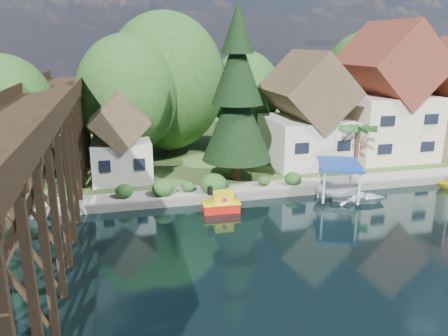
{
  "coord_description": "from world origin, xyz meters",
  "views": [
    {
      "loc": [
        -11.12,
        -23.66,
        12.15
      ],
      "look_at": [
        -3.84,
        6.0,
        3.37
      ],
      "focal_mm": 35.0,
      "sensor_mm": 36.0,
      "label": 1
    }
  ],
  "objects_px": {
    "house_center": "(385,100)",
    "palm_tree": "(358,130)",
    "boat_canopy": "(338,184)",
    "shed": "(121,142)",
    "trestle_bridge": "(41,154)",
    "tugboat": "(221,203)",
    "boat_white_a": "(358,196)",
    "conifer": "(237,98)",
    "house_left": "(306,117)"
  },
  "relations": [
    {
      "from": "trestle_bridge",
      "to": "shed",
      "type": "relative_size",
      "value": 5.63
    },
    {
      "from": "palm_tree",
      "to": "boat_white_a",
      "type": "distance_m",
      "value": 7.29
    },
    {
      "from": "tugboat",
      "to": "palm_tree",
      "type": "bearing_deg",
      "value": 19.27
    },
    {
      "from": "palm_tree",
      "to": "house_left",
      "type": "bearing_deg",
      "value": 118.48
    },
    {
      "from": "house_center",
      "to": "conifer",
      "type": "distance_m",
      "value": 17.82
    },
    {
      "from": "boat_white_a",
      "to": "shed",
      "type": "bearing_deg",
      "value": 86.35
    },
    {
      "from": "trestle_bridge",
      "to": "boat_white_a",
      "type": "bearing_deg",
      "value": 1.11
    },
    {
      "from": "house_center",
      "to": "palm_tree",
      "type": "relative_size",
      "value": 2.92
    },
    {
      "from": "shed",
      "to": "palm_tree",
      "type": "distance_m",
      "value": 21.09
    },
    {
      "from": "palm_tree",
      "to": "boat_white_a",
      "type": "xyz_separation_m",
      "value": [
        -2.74,
        -5.28,
        -4.21
      ]
    },
    {
      "from": "house_center",
      "to": "boat_white_a",
      "type": "xyz_separation_m",
      "value": [
        -8.97,
        -10.88,
        -5.97
      ]
    },
    {
      "from": "trestle_bridge",
      "to": "house_left",
      "type": "distance_m",
      "value": 25.42
    },
    {
      "from": "conifer",
      "to": "tugboat",
      "type": "relative_size",
      "value": 5.29
    },
    {
      "from": "tugboat",
      "to": "boat_white_a",
      "type": "bearing_deg",
      "value": -2.37
    },
    {
      "from": "conifer",
      "to": "tugboat",
      "type": "bearing_deg",
      "value": -115.26
    },
    {
      "from": "palm_tree",
      "to": "boat_canopy",
      "type": "height_order",
      "value": "palm_tree"
    },
    {
      "from": "house_center",
      "to": "palm_tree",
      "type": "xyz_separation_m",
      "value": [
        -6.23,
        -5.6,
        -1.76
      ]
    },
    {
      "from": "boat_canopy",
      "to": "shed",
      "type": "bearing_deg",
      "value": 154.36
    },
    {
      "from": "shed",
      "to": "conifer",
      "type": "height_order",
      "value": "conifer"
    },
    {
      "from": "house_left",
      "to": "conifer",
      "type": "bearing_deg",
      "value": -154.34
    },
    {
      "from": "house_center",
      "to": "shed",
      "type": "distance_m",
      "value": 27.2
    },
    {
      "from": "conifer",
      "to": "house_left",
      "type": "bearing_deg",
      "value": 25.66
    },
    {
      "from": "trestle_bridge",
      "to": "conifer",
      "type": "height_order",
      "value": "conifer"
    },
    {
      "from": "house_left",
      "to": "shed",
      "type": "relative_size",
      "value": 1.4
    },
    {
      "from": "boat_white_a",
      "to": "trestle_bridge",
      "type": "bearing_deg",
      "value": 113.69
    },
    {
      "from": "conifer",
      "to": "palm_tree",
      "type": "height_order",
      "value": "conifer"
    },
    {
      "from": "shed",
      "to": "boat_white_a",
      "type": "relative_size",
      "value": 1.82
    },
    {
      "from": "trestle_bridge",
      "to": "house_left",
      "type": "bearing_deg",
      "value": 25.21
    },
    {
      "from": "house_center",
      "to": "conifer",
      "type": "relative_size",
      "value": 0.93
    },
    {
      "from": "boat_white_a",
      "to": "tugboat",
      "type": "bearing_deg",
      "value": 110.21
    },
    {
      "from": "trestle_bridge",
      "to": "boat_white_a",
      "type": "xyz_separation_m",
      "value": [
        23.03,
        0.45,
        -4.9
      ]
    },
    {
      "from": "tugboat",
      "to": "house_center",
      "type": "bearing_deg",
      "value": 27.49
    },
    {
      "from": "boat_white_a",
      "to": "house_left",
      "type": "bearing_deg",
      "value": 22.72
    },
    {
      "from": "trestle_bridge",
      "to": "palm_tree",
      "type": "bearing_deg",
      "value": 12.53
    },
    {
      "from": "shed",
      "to": "palm_tree",
      "type": "xyz_separation_m",
      "value": [
        20.77,
        -3.6,
        0.83
      ]
    },
    {
      "from": "conifer",
      "to": "boat_white_a",
      "type": "relative_size",
      "value": 3.46
    },
    {
      "from": "trestle_bridge",
      "to": "house_left",
      "type": "relative_size",
      "value": 4.01
    },
    {
      "from": "boat_canopy",
      "to": "conifer",
      "type": "bearing_deg",
      "value": 141.13
    },
    {
      "from": "house_left",
      "to": "house_center",
      "type": "xyz_separation_m",
      "value": [
        9.0,
        0.5,
        1.28
      ]
    },
    {
      "from": "trestle_bridge",
      "to": "tugboat",
      "type": "xyz_separation_m",
      "value": [
        11.97,
        0.9,
        -4.74
      ]
    },
    {
      "from": "trestle_bridge",
      "to": "house_center",
      "type": "height_order",
      "value": "house_center"
    },
    {
      "from": "conifer",
      "to": "boat_canopy",
      "type": "xyz_separation_m",
      "value": [
        6.92,
        -5.57,
        -6.41
      ]
    },
    {
      "from": "shed",
      "to": "boat_white_a",
      "type": "bearing_deg",
      "value": -26.23
    },
    {
      "from": "palm_tree",
      "to": "boat_white_a",
      "type": "relative_size",
      "value": 1.1
    },
    {
      "from": "conifer",
      "to": "shed",
      "type": "bearing_deg",
      "value": 165.99
    },
    {
      "from": "tugboat",
      "to": "boat_white_a",
      "type": "relative_size",
      "value": 0.65
    },
    {
      "from": "tugboat",
      "to": "house_left",
      "type": "bearing_deg",
      "value": 41.97
    },
    {
      "from": "house_center",
      "to": "boat_white_a",
      "type": "relative_size",
      "value": 3.22
    },
    {
      "from": "tugboat",
      "to": "boat_canopy",
      "type": "height_order",
      "value": "boat_canopy"
    },
    {
      "from": "conifer",
      "to": "palm_tree",
      "type": "distance_m",
      "value": 11.45
    }
  ]
}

